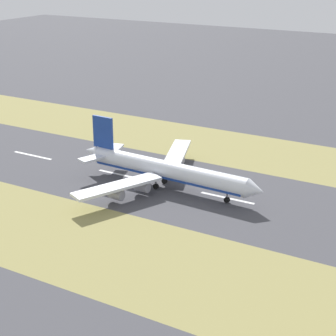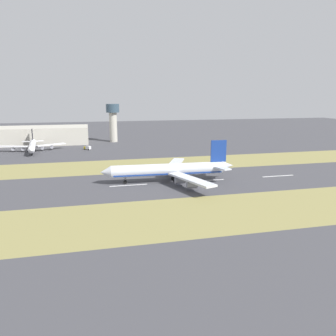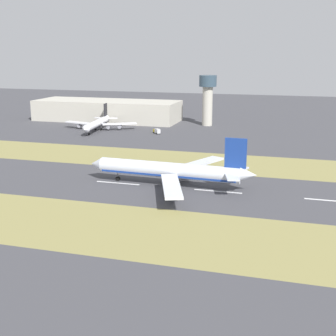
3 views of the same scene
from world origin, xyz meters
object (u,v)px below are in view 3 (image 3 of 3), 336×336
Objects in this scene: control_tower at (208,95)px; service_truck at (157,131)px; airplane_main_jet at (173,171)px; terminal_building at (107,111)px; airplane_parked_apron at (98,123)px.

control_tower reaches higher than service_truck.
airplane_main_jet is 0.63× the size of terminal_building.
service_truck is at bearing -130.04° from terminal_building.
airplane_parked_apron is (-43.54, -12.02, -2.81)m from terminal_building.
airplane_main_jet is 138.07m from airplane_parked_apron.
terminal_building is at bearing 31.38° from airplane_main_jet.
airplane_parked_apron is (-41.06, 64.43, -16.65)m from control_tower.
service_truck is (-0.92, -40.88, -3.00)m from airplane_parked_apron.
airplane_parked_apron is (110.93, 82.18, -1.36)m from airplane_main_jet.
control_tower is 0.66× the size of airplane_parked_apron.
airplane_parked_apron reaches higher than terminal_building.
airplane_main_jet is 1.94× the size of control_tower.
control_tower is 78.20m from airplane_parked_apron.
control_tower is 51.99m from service_truck.
airplane_main_jet is 117.59m from service_truck.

